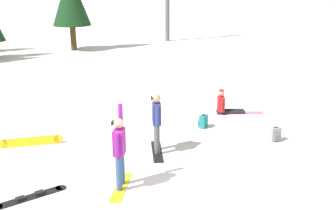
# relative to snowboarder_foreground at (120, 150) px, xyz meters

# --- Properties ---
(ground_plane) EXTENTS (800.00, 800.00, 0.00)m
(ground_plane) POSITION_rel_snowboarder_foreground_xyz_m (0.87, -0.95, -1.00)
(ground_plane) COLOR white
(snowboarder_foreground) EXTENTS (0.66, 1.49, 2.08)m
(snowboarder_foreground) POSITION_rel_snowboarder_foreground_xyz_m (0.00, 0.00, 0.00)
(snowboarder_foreground) COLOR yellow
(snowboarder_foreground) RESTS_ON ground_plane
(snowboarder_midground) EXTENTS (0.40, 1.55, 1.79)m
(snowboarder_midground) POSITION_rel_snowboarder_foreground_xyz_m (1.19, 1.94, -0.04)
(snowboarder_midground) COLOR black
(snowboarder_midground) RESTS_ON ground_plane
(snowboarder_background) EXTENTS (1.79, 0.71, 0.97)m
(snowboarder_background) POSITION_rel_snowboarder_foreground_xyz_m (4.30, 5.02, -0.66)
(snowboarder_background) COLOR black
(snowboarder_background) RESTS_ON ground_plane
(loose_snowboard_far_spare) EXTENTS (1.90, 0.24, 0.27)m
(loose_snowboard_far_spare) POSITION_rel_snowboarder_foreground_xyz_m (-2.56, 3.11, -0.86)
(loose_snowboard_far_spare) COLOR yellow
(loose_snowboard_far_spare) RESTS_ON ground_plane
(loose_snowboard_near_right) EXTENTS (1.70, 1.00, 0.09)m
(loose_snowboard_near_right) POSITION_rel_snowboarder_foreground_xyz_m (-2.14, -0.11, -0.97)
(loose_snowboard_near_right) COLOR black
(loose_snowboard_near_right) RESTS_ON ground_plane
(backpack_grey) EXTENTS (0.35, 0.30, 0.47)m
(backpack_grey) POSITION_rel_snowboarder_foreground_xyz_m (5.02, 2.13, -0.78)
(backpack_grey) COLOR gray
(backpack_grey) RESTS_ON ground_plane
(backpack_teal) EXTENTS (0.37, 0.38, 0.47)m
(backpack_teal) POSITION_rel_snowboarder_foreground_xyz_m (3.07, 3.69, -0.78)
(backpack_teal) COLOR #1E7A7F
(backpack_teal) RESTS_ON ground_plane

